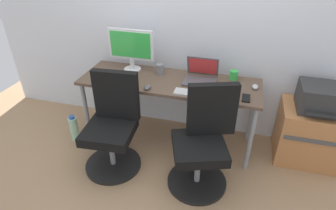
{
  "coord_description": "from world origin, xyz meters",
  "views": [
    {
      "loc": [
        0.66,
        -2.41,
        1.96
      ],
      "look_at": [
        0.0,
        -0.05,
        0.47
      ],
      "focal_mm": 30.04,
      "sensor_mm": 36.0,
      "label": 1
    }
  ],
  "objects_px": {
    "printer": "(321,98)",
    "office_chair_right": "(203,143)",
    "water_bottle_on_floor": "(74,129)",
    "coffee_mug": "(234,75)",
    "side_cabinet": "(309,134)",
    "desktop_monitor": "(131,47)",
    "office_chair_left": "(113,127)",
    "open_laptop": "(201,76)"
  },
  "relations": [
    {
      "from": "water_bottle_on_floor",
      "to": "coffee_mug",
      "type": "relative_size",
      "value": 3.37
    },
    {
      "from": "office_chair_left",
      "to": "side_cabinet",
      "type": "relative_size",
      "value": 1.6
    },
    {
      "from": "office_chair_right",
      "to": "open_laptop",
      "type": "distance_m",
      "value": 0.7
    },
    {
      "from": "office_chair_right",
      "to": "side_cabinet",
      "type": "xyz_separation_m",
      "value": [
        0.96,
        0.59,
        -0.14
      ]
    },
    {
      "from": "printer",
      "to": "water_bottle_on_floor",
      "type": "bearing_deg",
      "value": -170.87
    },
    {
      "from": "office_chair_right",
      "to": "desktop_monitor",
      "type": "distance_m",
      "value": 1.23
    },
    {
      "from": "printer",
      "to": "water_bottle_on_floor",
      "type": "relative_size",
      "value": 1.29
    },
    {
      "from": "office_chair_right",
      "to": "coffee_mug",
      "type": "bearing_deg",
      "value": 76.62
    },
    {
      "from": "office_chair_right",
      "to": "printer",
      "type": "bearing_deg",
      "value": 31.76
    },
    {
      "from": "water_bottle_on_floor",
      "to": "coffee_mug",
      "type": "xyz_separation_m",
      "value": [
        1.6,
        0.49,
        0.62
      ]
    },
    {
      "from": "side_cabinet",
      "to": "printer",
      "type": "distance_m",
      "value": 0.41
    },
    {
      "from": "printer",
      "to": "coffee_mug",
      "type": "distance_m",
      "value": 0.8
    },
    {
      "from": "printer",
      "to": "water_bottle_on_floor",
      "type": "height_order",
      "value": "printer"
    },
    {
      "from": "desktop_monitor",
      "to": "coffee_mug",
      "type": "relative_size",
      "value": 5.22
    },
    {
      "from": "office_chair_left",
      "to": "side_cabinet",
      "type": "xyz_separation_m",
      "value": [
        1.81,
        0.59,
        -0.14
      ]
    },
    {
      "from": "side_cabinet",
      "to": "office_chair_right",
      "type": "bearing_deg",
      "value": -148.21
    },
    {
      "from": "printer",
      "to": "water_bottle_on_floor",
      "type": "distance_m",
      "value": 2.49
    },
    {
      "from": "office_chair_left",
      "to": "coffee_mug",
      "type": "height_order",
      "value": "office_chair_left"
    },
    {
      "from": "side_cabinet",
      "to": "desktop_monitor",
      "type": "distance_m",
      "value": 1.97
    },
    {
      "from": "side_cabinet",
      "to": "printer",
      "type": "xyz_separation_m",
      "value": [
        0.0,
        -0.0,
        0.41
      ]
    },
    {
      "from": "coffee_mug",
      "to": "desktop_monitor",
      "type": "bearing_deg",
      "value": -177.33
    },
    {
      "from": "office_chair_left",
      "to": "desktop_monitor",
      "type": "distance_m",
      "value": 0.85
    },
    {
      "from": "office_chair_left",
      "to": "printer",
      "type": "xyz_separation_m",
      "value": [
        1.81,
        0.59,
        0.27
      ]
    },
    {
      "from": "printer",
      "to": "office_chair_right",
      "type": "bearing_deg",
      "value": -148.24
    },
    {
      "from": "side_cabinet",
      "to": "printer",
      "type": "bearing_deg",
      "value": -90.0
    },
    {
      "from": "side_cabinet",
      "to": "water_bottle_on_floor",
      "type": "xyz_separation_m",
      "value": [
        -2.4,
        -0.39,
        -0.14
      ]
    },
    {
      "from": "printer",
      "to": "water_bottle_on_floor",
      "type": "xyz_separation_m",
      "value": [
        -2.4,
        -0.39,
        -0.54
      ]
    },
    {
      "from": "water_bottle_on_floor",
      "to": "desktop_monitor",
      "type": "bearing_deg",
      "value": 38.7
    },
    {
      "from": "desktop_monitor",
      "to": "office_chair_left",
      "type": "bearing_deg",
      "value": -86.64
    },
    {
      "from": "printer",
      "to": "open_laptop",
      "type": "relative_size",
      "value": 1.29
    },
    {
      "from": "open_laptop",
      "to": "water_bottle_on_floor",
      "type": "bearing_deg",
      "value": -163.86
    },
    {
      "from": "water_bottle_on_floor",
      "to": "coffee_mug",
      "type": "height_order",
      "value": "coffee_mug"
    },
    {
      "from": "desktop_monitor",
      "to": "coffee_mug",
      "type": "distance_m",
      "value": 1.08
    },
    {
      "from": "water_bottle_on_floor",
      "to": "open_laptop",
      "type": "height_order",
      "value": "open_laptop"
    },
    {
      "from": "printer",
      "to": "coffee_mug",
      "type": "height_order",
      "value": "coffee_mug"
    },
    {
      "from": "water_bottle_on_floor",
      "to": "side_cabinet",
      "type": "bearing_deg",
      "value": 9.15
    },
    {
      "from": "water_bottle_on_floor",
      "to": "open_laptop",
      "type": "bearing_deg",
      "value": 16.14
    },
    {
      "from": "office_chair_right",
      "to": "coffee_mug",
      "type": "relative_size",
      "value": 10.22
    },
    {
      "from": "water_bottle_on_floor",
      "to": "desktop_monitor",
      "type": "xyz_separation_m",
      "value": [
        0.55,
        0.44,
        0.83
      ]
    },
    {
      "from": "side_cabinet",
      "to": "water_bottle_on_floor",
      "type": "bearing_deg",
      "value": -170.85
    },
    {
      "from": "printer",
      "to": "desktop_monitor",
      "type": "relative_size",
      "value": 0.83
    },
    {
      "from": "office_chair_right",
      "to": "printer",
      "type": "relative_size",
      "value": 2.35
    }
  ]
}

